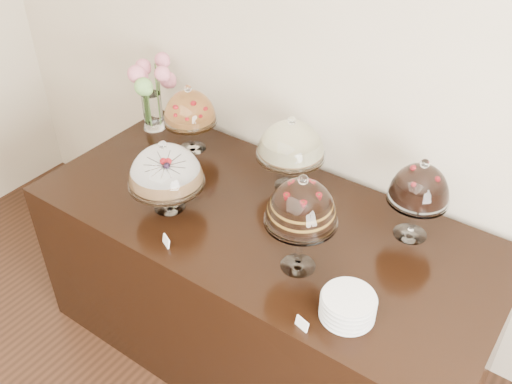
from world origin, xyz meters
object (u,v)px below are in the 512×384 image
Objects in this scene: cake_stand_dark_choco at (420,187)px; flower_vase at (151,87)px; cake_stand_fruit_tart at (189,109)px; cake_stand_choco_layer at (302,206)px; plate_stack at (348,306)px; display_counter at (262,286)px; cake_stand_cheesecake at (291,143)px; cake_stand_sugar_sponge at (165,169)px.

cake_stand_dark_choco is 0.97× the size of flower_vase.
flower_vase is (-0.31, 0.04, 0.02)m from cake_stand_fruit_tart.
cake_stand_choco_layer is 1.12× the size of flower_vase.
cake_stand_fruit_tart is at bearing 155.47° from plate_stack.
flower_vase is at bearing 161.93° from display_counter.
display_counter is 0.84m from plate_stack.
cake_stand_cheesecake is (-0.34, 0.46, -0.07)m from cake_stand_choco_layer.
display_counter is 10.68× the size of plate_stack.
plate_stack is (1.25, -0.57, -0.18)m from cake_stand_fruit_tart.
cake_stand_sugar_sponge is 0.88× the size of flower_vase.
cake_stand_dark_choco is at bearing -0.00° from cake_stand_cheesecake.
cake_stand_choco_layer is (0.30, -0.17, 0.77)m from display_counter.
flower_vase is at bearing 172.47° from cake_stand_fruit_tart.
cake_stand_fruit_tart reaches higher than cake_stand_sugar_sponge.
cake_stand_cheesecake reaches higher than display_counter.
cake_stand_fruit_tart is at bearing 157.28° from display_counter.
flower_vase reaches higher than display_counter.
cake_stand_fruit_tart is 0.91× the size of flower_vase.
plate_stack is at bearing -24.53° from cake_stand_fruit_tart.
cake_stand_dark_choco is 1.94× the size of plate_stack.
cake_stand_cheesecake reaches higher than plate_stack.
cake_stand_cheesecake is (0.37, 0.47, 0.03)m from cake_stand_sugar_sponge.
cake_stand_sugar_sponge is 1.12m from cake_stand_dark_choco.
flower_vase is 2.01× the size of plate_stack.
display_counter is at bearing 153.55° from plate_stack.
cake_stand_sugar_sponge is 0.91× the size of cake_stand_dark_choco.
cake_stand_cheesecake is at bearing 180.00° from cake_stand_dark_choco.
flower_vase reaches higher than plate_stack.
cake_stand_dark_choco is at bearing 25.11° from cake_stand_sugar_sponge.
cake_stand_dark_choco reaches higher than cake_stand_fruit_tart.
cake_stand_choco_layer is (0.71, 0.01, 0.10)m from cake_stand_sugar_sponge.
flower_vase reaches higher than cake_stand_sugar_sponge.
flower_vase is at bearing 138.28° from cake_stand_sugar_sponge.
display_counter is 0.84m from cake_stand_choco_layer.
cake_stand_sugar_sponge is at bearing -155.48° from display_counter.
cake_stand_cheesecake is at bearing -1.72° from flower_vase.
display_counter is at bearing -82.90° from cake_stand_cheesecake.
cake_stand_dark_choco reaches higher than cake_stand_sugar_sponge.
plate_stack reaches higher than display_counter.
cake_stand_choco_layer reaches higher than cake_stand_fruit_tart.
cake_stand_fruit_tart is (-0.62, -0.01, -0.01)m from cake_stand_cheesecake.
plate_stack is at bearing -90.73° from cake_stand_dark_choco.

